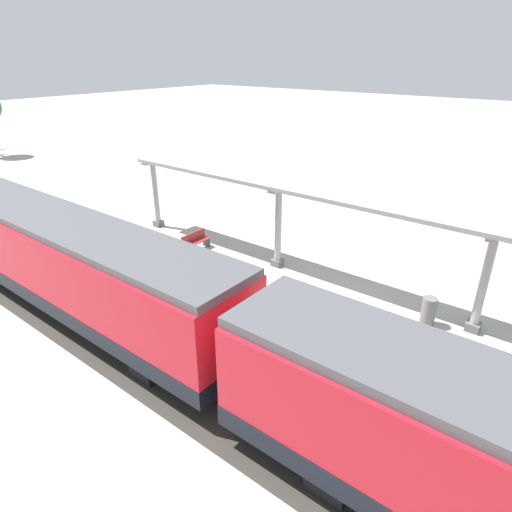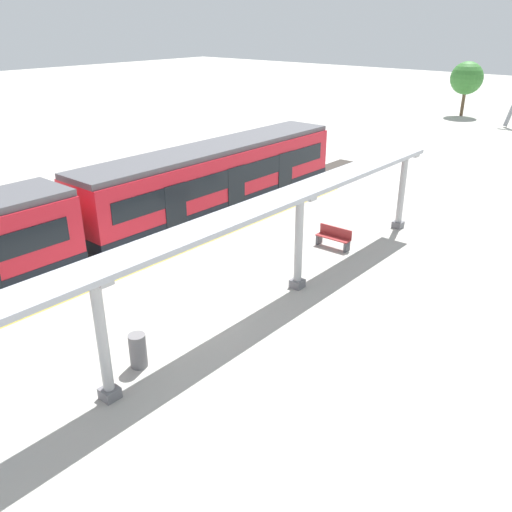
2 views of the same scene
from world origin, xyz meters
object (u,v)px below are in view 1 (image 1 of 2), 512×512
object	(u,v)px
canopy_pillar_third	(278,228)
canopy_pillar_fourth	(156,194)
train_far_carriage	(72,264)
canopy_pillar_second	(484,284)
bench_near_end	(195,241)
trash_bin	(428,311)

from	to	relation	value
canopy_pillar_third	canopy_pillar_fourth	world-z (taller)	same
train_far_carriage	canopy_pillar_third	world-z (taller)	canopy_pillar_third
canopy_pillar_second	canopy_pillar_third	xyz separation A→B (m)	(0.00, 7.99, 0.00)
canopy_pillar_second	canopy_pillar_fourth	bearing A→B (deg)	90.00
canopy_pillar_second	canopy_pillar_third	world-z (taller)	same
train_far_carriage	bench_near_end	xyz separation A→B (m)	(6.33, 0.52, -1.39)
train_far_carriage	canopy_pillar_second	world-z (taller)	canopy_pillar_second
canopy_pillar_second	trash_bin	size ratio (longest dim) A/B	3.49
canopy_pillar_fourth	bench_near_end	bearing A→B (deg)	-104.98
canopy_pillar_fourth	trash_bin	distance (m)	14.49
trash_bin	canopy_pillar_fourth	bearing A→B (deg)	87.87
canopy_pillar_third	canopy_pillar_fourth	distance (m)	7.78
canopy_pillar_second	bench_near_end	world-z (taller)	canopy_pillar_second
train_far_carriage	trash_bin	xyz separation A→B (m)	(6.82, -10.09, -1.34)
bench_near_end	canopy_pillar_second	bearing A→B (deg)	-85.11
bench_near_end	trash_bin	world-z (taller)	trash_bin
canopy_pillar_fourth	trash_bin	size ratio (longest dim) A/B	3.49
canopy_pillar_third	canopy_pillar_fourth	bearing A→B (deg)	90.00
canopy_pillar_fourth	trash_bin	xyz separation A→B (m)	(-0.54, -14.42, -1.27)
bench_near_end	train_far_carriage	bearing A→B (deg)	-175.33
train_far_carriage	canopy_pillar_third	distance (m)	8.12
train_far_carriage	canopy_pillar_second	size ratio (longest dim) A/B	4.23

